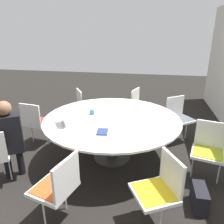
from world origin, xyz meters
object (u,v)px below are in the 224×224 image
chair_2 (160,187)px  chair_7 (36,120)px  chair_4 (179,115)px  spiral_notebook (102,132)px  handbag (199,198)px  person_0 (9,135)px  chair_3 (209,147)px  chair_6 (85,104)px  laptop (67,121)px  chair_1 (58,185)px  coffee_cup (92,112)px  chair_5 (140,105)px

chair_2 → chair_7: same height
chair_4 → spiral_notebook: size_ratio=3.83×
chair_2 → handbag: size_ratio=2.40×
chair_7 → person_0: (1.01, 0.16, 0.19)m
chair_3 → chair_7: (-0.49, -2.94, 0.00)m
chair_3 → chair_6: bearing=-19.5°
chair_2 → chair_4: same height
chair_7 → handbag: chair_7 is taller
laptop → handbag: bearing=-138.3°
chair_1 → coffee_cup: 1.57m
coffee_cup → laptop: bearing=-28.1°
chair_3 → handbag: size_ratio=2.40×
coffee_cup → handbag: coffee_cup is taller
chair_1 → chair_6: bearing=26.1°
chair_1 → person_0: person_0 is taller
chair_4 → laptop: (1.33, -1.79, 0.28)m
chair_4 → chair_5: size_ratio=1.00×
chair_2 → laptop: 1.66m
chair_1 → chair_5: same height
chair_5 → chair_2: bearing=25.3°
chair_3 → chair_7: bearing=4.8°
chair_7 → coffee_cup: size_ratio=10.63×
chair_4 → chair_5: same height
chair_5 → chair_1: bearing=3.7°
chair_7 → handbag: size_ratio=2.40×
chair_5 → person_0: 2.84m
chair_6 → coffee_cup: bearing=-9.0°
laptop → handbag: 2.07m
chair_4 → chair_7: bearing=-20.4°
person_0 → chair_6: bearing=44.5°
chair_1 → chair_3: 2.13m
chair_7 → handbag: bearing=-12.4°
chair_2 → person_0: (-0.47, -2.07, 0.19)m
person_0 → handbag: size_ratio=3.38×
chair_1 → chair_3: bearing=-41.9°
chair_3 → chair_4: size_ratio=1.00×
chair_3 → person_0: person_0 is taller
chair_3 → chair_5: size_ratio=1.00×
chair_1 → chair_2: 1.10m
chair_6 → spiral_notebook: (1.80, 0.81, 0.24)m
chair_1 → chair_7: (-1.64, -1.15, 0.00)m
chair_5 → chair_6: 1.24m
chair_6 → coffee_cup: size_ratio=10.63×
chair_2 → chair_6: size_ratio=1.00×
laptop → chair_1: bearing=163.1°
chair_2 → chair_4: 2.26m
chair_1 → spiral_notebook: (-0.89, 0.29, 0.24)m
chair_2 → chair_5: 2.75m
chair_1 → chair_4: same height
chair_2 → person_0: person_0 is taller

